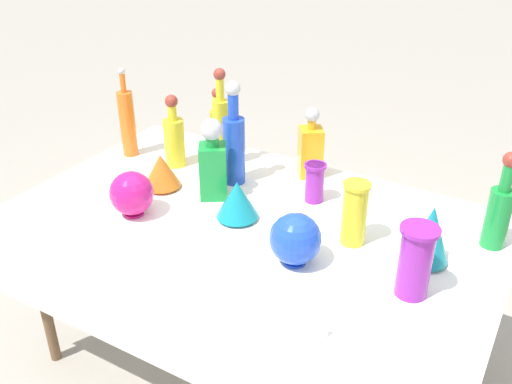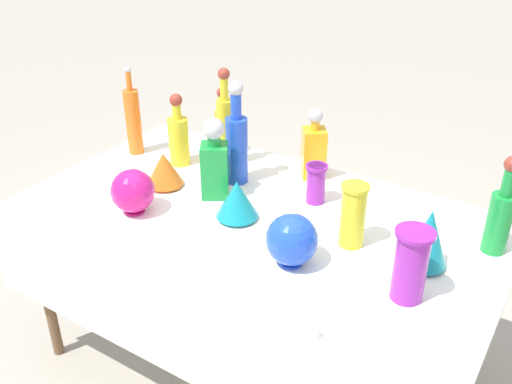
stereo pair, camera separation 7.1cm
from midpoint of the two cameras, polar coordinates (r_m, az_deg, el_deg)
name	(u,v)px [view 1 (the left image)]	position (r m, az deg, el deg)	size (l,w,h in m)	color
ground_plane	(256,365)	(2.59, -0.82, -16.94)	(40.00, 40.00, 0.00)	#A0998C
display_table	(251,235)	(2.11, -1.51, -4.30)	(1.77, 1.02, 0.76)	white
tall_bottle_0	(127,122)	(2.59, -13.51, 6.84)	(0.07, 0.07, 0.40)	orange
tall_bottle_1	(499,210)	(2.02, 22.24, -1.70)	(0.08, 0.08, 0.35)	#198C38
tall_bottle_2	(174,138)	(2.46, -9.01, 5.36)	(0.09, 0.09, 0.32)	yellow
tall_bottle_3	(218,128)	(2.54, -4.66, 6.38)	(0.07, 0.07, 0.31)	orange
tall_bottle_4	(234,143)	(2.27, -3.12, 4.92)	(0.09, 0.09, 0.43)	blue
tall_bottle_5	(221,127)	(2.42, -4.35, 6.53)	(0.07, 0.07, 0.43)	yellow
square_decanter_0	(311,148)	(2.35, 4.61, 4.42)	(0.13, 0.13, 0.30)	orange
square_decanter_1	(213,162)	(2.18, -5.26, 2.96)	(0.14, 0.14, 0.32)	#198C38
slender_vase_0	(416,259)	(1.72, 14.53, -6.56)	(0.12, 0.12, 0.23)	purple
slender_vase_1	(315,181)	(2.17, 4.96, 1.09)	(0.08, 0.08, 0.16)	purple
slender_vase_2	(355,212)	(1.92, 8.80, -1.97)	(0.09, 0.09, 0.23)	yellow
fluted_vase_0	(430,234)	(1.88, 16.00, -4.08)	(0.14, 0.14, 0.21)	teal
fluted_vase_1	(162,170)	(2.30, -10.29, 2.15)	(0.15, 0.15, 0.15)	orange
fluted_vase_2	(237,200)	(2.05, -2.89, -0.76)	(0.16, 0.16, 0.15)	teal
round_bowl_0	(295,239)	(1.81, 2.84, -4.72)	(0.17, 0.17, 0.18)	blue
round_bowl_1	(132,193)	(2.13, -13.27, -0.14)	(0.16, 0.16, 0.17)	#C61972
price_tag_left	(317,328)	(1.60, 4.84, -13.46)	(0.06, 0.01, 0.04)	white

